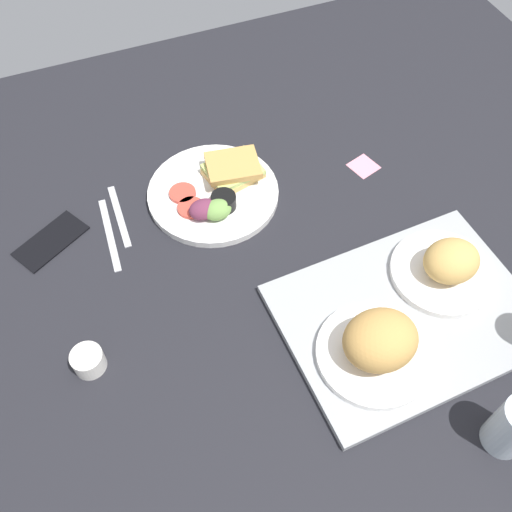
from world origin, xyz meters
The scene contains 10 objects.
ground_plane centered at (0.00, 0.00, -1.50)cm, with size 190.00×150.00×3.00cm, color black.
serving_tray centered at (-19.44, 23.53, 0.80)cm, with size 45.00×33.00×1.60cm, color #9EA0A3.
bread_plate_near centered at (-29.72, 18.83, 4.74)cm, with size 19.28×19.28×8.58cm.
bread_plate_far centered at (-9.64, 28.56, 5.82)cm, with size 19.92×19.92×10.17cm.
plate_with_salad centered at (2.80, -17.21, 1.74)cm, with size 27.71×27.71×5.40cm.
espresso_cup centered at (36.27, 11.28, 2.00)cm, with size 5.60×5.60×4.00cm, color silver.
fork centered at (23.46, -19.62, 0.25)cm, with size 17.00×1.40×0.50cm, color #B7B7BC.
knife centered at (26.46, -15.62, 0.25)cm, with size 19.00×1.40×0.50cm, color #B7B7BC.
cell_phone centered at (37.79, -18.36, 0.40)cm, with size 14.40×7.20×0.80cm, color black.
sticky_note centered at (-30.34, -13.28, 0.06)cm, with size 5.60×5.60×0.12cm, color pink.
Camera 1 is at (25.33, 60.72, 92.08)cm, focal length 40.15 mm.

